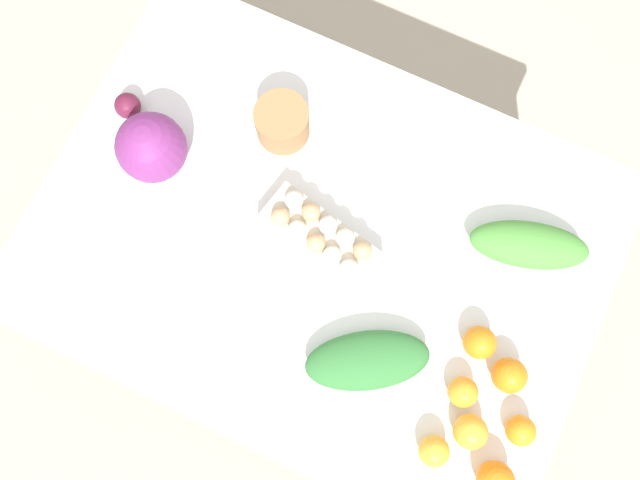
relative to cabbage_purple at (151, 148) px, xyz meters
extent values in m
plane|color=#B2A899|center=(-0.44, 0.02, -0.83)|extent=(8.00, 8.00, 0.00)
cube|color=silver|center=(-0.44, 0.02, -0.10)|extent=(1.34, 0.98, 0.03)
cylinder|color=olive|center=(-1.05, -0.41, -0.47)|extent=(0.06, 0.06, 0.72)
cylinder|color=olive|center=(0.17, -0.41, -0.47)|extent=(0.06, 0.06, 0.72)
cylinder|color=olive|center=(0.17, 0.45, -0.47)|extent=(0.06, 0.06, 0.72)
sphere|color=#7A2D75|center=(0.00, 0.00, 0.00)|extent=(0.17, 0.17, 0.17)
cube|color=beige|center=(-0.44, 0.01, -0.05)|extent=(0.31, 0.17, 0.06)
sphere|color=tan|center=(-0.34, 0.02, -0.01)|extent=(0.04, 0.04, 0.04)
sphere|color=white|center=(-0.39, 0.03, -0.01)|extent=(0.04, 0.04, 0.04)
sphere|color=tan|center=(-0.44, 0.04, -0.01)|extent=(0.04, 0.04, 0.04)
sphere|color=white|center=(-0.49, 0.05, -0.01)|extent=(0.04, 0.04, 0.04)
sphere|color=white|center=(-0.53, 0.06, -0.01)|extent=(0.04, 0.04, 0.04)
sphere|color=white|center=(-0.35, -0.03, -0.01)|extent=(0.04, 0.04, 0.04)
sphere|color=tan|center=(-0.40, -0.02, -0.01)|extent=(0.04, 0.04, 0.04)
sphere|color=white|center=(-0.45, -0.01, -0.01)|extent=(0.04, 0.04, 0.04)
sphere|color=white|center=(-0.50, 0.00, -0.01)|extent=(0.04, 0.04, 0.04)
sphere|color=tan|center=(-0.54, 0.01, -0.01)|extent=(0.04, 0.04, 0.04)
cylinder|color=#997047|center=(-0.24, -0.20, -0.03)|extent=(0.13, 0.13, 0.10)
ellipsoid|color=#4C933D|center=(-0.88, -0.17, -0.04)|extent=(0.30, 0.19, 0.09)
ellipsoid|color=#337538|center=(-0.66, 0.22, -0.05)|extent=(0.31, 0.26, 0.08)
sphere|color=#5B1933|center=(0.13, -0.08, -0.05)|extent=(0.06, 0.06, 0.06)
sphere|color=#F9A833|center=(-0.87, 0.34, -0.05)|extent=(0.07, 0.07, 0.07)
sphere|color=#F9A833|center=(-0.92, 0.27, -0.04)|extent=(0.08, 0.08, 0.08)
sphere|color=orange|center=(-0.87, 0.20, -0.05)|extent=(0.07, 0.07, 0.07)
sphere|color=orange|center=(-0.87, 0.08, -0.04)|extent=(0.08, 0.08, 0.08)
sphere|color=orange|center=(-0.95, 0.12, -0.04)|extent=(0.08, 0.08, 0.08)
sphere|color=orange|center=(-1.02, 0.22, -0.05)|extent=(0.07, 0.07, 0.07)
camera|label=1|loc=(-0.58, 0.30, 1.37)|focal=35.00mm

